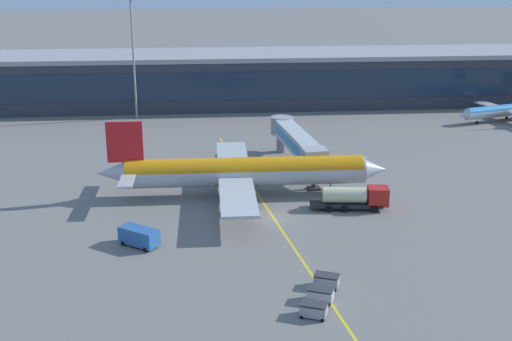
% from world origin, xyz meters
% --- Properties ---
extents(ground_plane, '(700.00, 700.00, 0.00)m').
position_xyz_m(ground_plane, '(0.00, 0.00, 0.00)').
color(ground_plane, slate).
extents(apron_lead_in_line, '(11.59, 79.24, 0.01)m').
position_xyz_m(apron_lead_in_line, '(0.10, 2.00, 0.00)').
color(apron_lead_in_line, yellow).
rests_on(apron_lead_in_line, ground_plane).
extents(terminal_building, '(155.49, 19.13, 12.10)m').
position_xyz_m(terminal_building, '(6.79, 71.51, 6.07)').
color(terminal_building, '#2D333D').
rests_on(terminal_building, ground_plane).
extents(main_airliner, '(42.51, 33.53, 11.51)m').
position_xyz_m(main_airliner, '(-3.14, 9.24, 3.74)').
color(main_airliner, '#B2B7BC').
rests_on(main_airliner, ground_plane).
extents(jet_bridge, '(6.41, 23.90, 6.43)m').
position_xyz_m(jet_bridge, '(6.38, 21.88, 4.76)').
color(jet_bridge, '#B2B7BC').
rests_on(jet_bridge, ground_plane).
extents(fuel_tanker, '(11.01, 3.70, 3.25)m').
position_xyz_m(fuel_tanker, '(11.91, 2.49, 1.75)').
color(fuel_tanker, '#232326').
rests_on(fuel_tanker, ground_plane).
extents(crew_van, '(5.28, 4.65, 2.30)m').
position_xyz_m(crew_van, '(-16.87, -7.45, 1.31)').
color(crew_van, '#285B9E').
rests_on(crew_van, ground_plane).
extents(baggage_cart_0, '(3.03, 2.42, 1.48)m').
position_xyz_m(baggage_cart_0, '(1.46, -25.71, 0.78)').
color(baggage_cart_0, gray).
rests_on(baggage_cart_0, ground_plane).
extents(baggage_cart_1, '(3.03, 2.42, 1.48)m').
position_xyz_m(baggage_cart_1, '(2.66, -22.74, 0.78)').
color(baggage_cart_1, '#B2B7BC').
rests_on(baggage_cart_1, ground_plane).
extents(baggage_cart_2, '(3.03, 2.42, 1.48)m').
position_xyz_m(baggage_cart_2, '(3.86, -19.77, 0.78)').
color(baggage_cart_2, gray).
rests_on(baggage_cart_2, ground_plane).
extents(commuter_jet_near, '(24.57, 19.72, 6.89)m').
position_xyz_m(commuter_jet_near, '(55.65, 50.54, 2.31)').
color(commuter_jet_near, '#B2B7BC').
rests_on(commuter_jet_near, ground_plane).
extents(apron_light_mast_0, '(2.80, 0.50, 25.82)m').
position_xyz_m(apron_light_mast_0, '(-22.87, 59.55, 14.94)').
color(apron_light_mast_0, gray).
rests_on(apron_light_mast_0, ground_plane).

